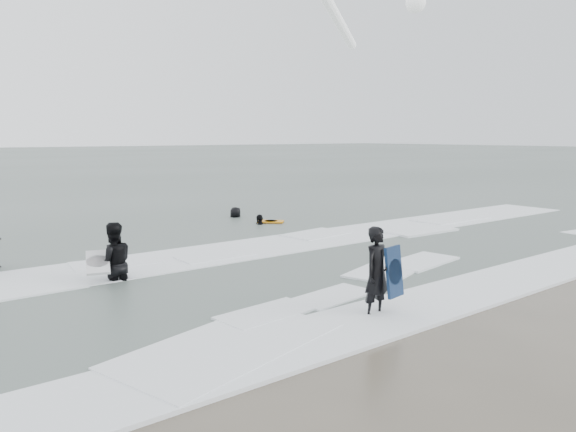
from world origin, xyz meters
TOP-DOWN VIEW (x-y plane):
  - ground at (0.00, 0.00)m, footprint 320.00×320.00m
  - surfer_centre at (-2.09, -0.46)m, footprint 0.67×0.47m
  - surfer_wading at (-5.10, 4.99)m, footprint 1.04×0.87m
  - surfer_right_near at (2.26, 9.70)m, footprint 0.89×0.95m
  - surfer_right_far at (2.50, 11.78)m, footprint 0.91×0.73m
  - surf_foam at (0.00, 3.70)m, footprint 30.03×9.06m
  - bodyboards at (-1.51, 4.71)m, footprint 9.16×10.94m

SIDE VIEW (x-z plane):
  - ground at x=0.00m, z-range 0.00..0.00m
  - surfer_centre at x=-2.09m, z-range -0.86..0.86m
  - surfer_wading at x=-5.10m, z-range -0.98..0.98m
  - surfer_right_near at x=2.26m, z-range -0.79..0.79m
  - surfer_right_far at x=2.50m, z-range -0.81..0.81m
  - surf_foam at x=0.00m, z-range 0.00..0.08m
  - bodyboards at x=-1.51m, z-range -0.13..1.12m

